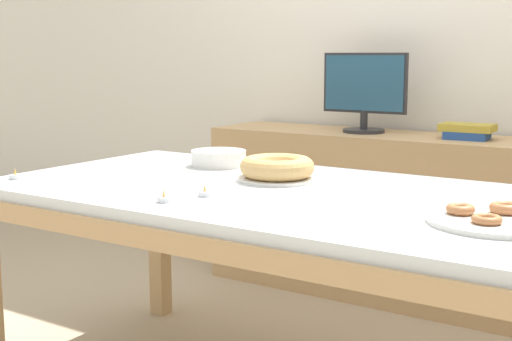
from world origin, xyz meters
TOP-DOWN VIEW (x-y plane):
  - wall_back at (0.00, 1.54)m, footprint 8.00×0.10m
  - dining_table at (0.00, 0.00)m, footprint 1.89×1.02m
  - sideboard at (0.00, 1.24)m, footprint 2.04×0.44m
  - computer_monitor at (-0.27, 1.24)m, footprint 0.42×0.20m
  - book_stack at (0.22, 1.24)m, footprint 0.24×0.17m
  - cake_chocolate_round at (-0.08, 0.13)m, footprint 0.26×0.26m
  - pastry_platter at (0.70, -0.10)m, footprint 0.34×0.34m
  - plate_stack at (-0.43, 0.28)m, footprint 0.21×0.21m
  - tealight_left_edge at (-0.16, -0.36)m, footprint 0.04×0.04m
  - tealight_right_edge at (-0.84, -0.34)m, footprint 0.04×0.04m
  - tealight_near_front at (-0.12, -0.22)m, footprint 0.04×0.04m

SIDE VIEW (x-z plane):
  - sideboard at x=0.00m, z-range 0.00..0.78m
  - dining_table at x=0.00m, z-range 0.29..1.02m
  - tealight_left_edge at x=-0.16m, z-range 0.73..0.76m
  - tealight_right_edge at x=-0.84m, z-range 0.73..0.76m
  - tealight_near_front at x=-0.12m, z-range 0.73..0.76m
  - pastry_platter at x=0.70m, z-range 0.72..0.77m
  - plate_stack at x=-0.43m, z-range 0.73..0.79m
  - cake_chocolate_round at x=-0.08m, z-range 0.73..0.81m
  - book_stack at x=0.22m, z-range 0.79..0.85m
  - computer_monitor at x=-0.27m, z-range 0.78..1.16m
  - wall_back at x=0.00m, z-range 0.00..2.60m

